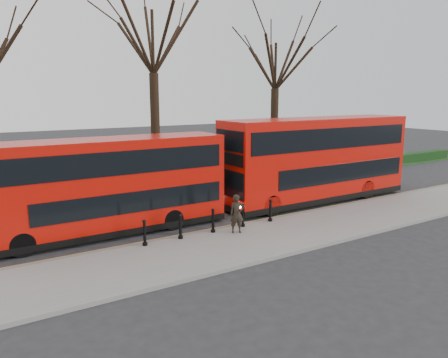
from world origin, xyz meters
TOP-DOWN VIEW (x-y plane):
  - ground at (0.00, 0.00)m, footprint 120.00×120.00m
  - pavement at (0.00, -3.00)m, footprint 60.00×4.00m
  - kerb at (0.00, -1.00)m, footprint 60.00×0.25m
  - grass_verge at (0.00, 15.00)m, footprint 60.00×18.00m
  - hedge at (0.00, 6.80)m, footprint 60.00×0.90m
  - yellow_line_outer at (0.00, -0.70)m, footprint 60.00×0.10m
  - yellow_line_inner at (0.00, -0.50)m, footprint 60.00×0.10m
  - tree_mid at (2.00, 10.00)m, footprint 8.51×8.51m
  - tree_right at (12.00, 10.00)m, footprint 7.44×7.44m
  - bollard_row at (-0.37, -1.35)m, footprint 6.39×0.15m
  - bus_lead at (-4.01, 1.35)m, footprint 10.40×2.39m
  - bus_rear at (7.82, 0.92)m, footprint 11.78×2.70m
  - pedestrian at (0.46, -1.94)m, footprint 0.71×0.59m

SIDE VIEW (x-z plane):
  - ground at x=0.00m, z-range 0.00..0.00m
  - yellow_line_outer at x=0.00m, z-range 0.00..0.01m
  - yellow_line_inner at x=0.00m, z-range 0.00..0.01m
  - grass_verge at x=0.00m, z-range 0.00..0.06m
  - pavement at x=0.00m, z-range 0.00..0.15m
  - kerb at x=0.00m, z-range -0.01..0.15m
  - hedge at x=0.00m, z-range 0.00..0.80m
  - bollard_row at x=-0.37m, z-range 0.15..1.15m
  - pedestrian at x=0.46m, z-range 0.15..1.82m
  - bus_lead at x=-4.01m, z-range 0.02..4.15m
  - bus_rear at x=7.82m, z-range 0.02..4.70m
  - tree_right at x=12.00m, z-range 2.64..14.27m
  - tree_mid at x=2.00m, z-range 3.03..16.33m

